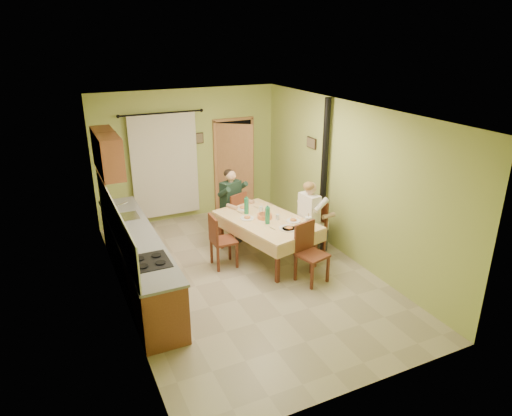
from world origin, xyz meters
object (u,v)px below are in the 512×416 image
chair_left (223,251)px  man_far (232,197)px  dining_table (266,238)px  chair_near (311,265)px  chair_far (233,224)px  stove_flue (323,192)px  chair_right (310,239)px  man_right (311,210)px

chair_left → man_far: size_ratio=0.70×
dining_table → chair_near: 1.12m
chair_far → chair_near: size_ratio=0.98×
chair_left → stove_flue: bearing=94.5°
chair_far → chair_right: 1.62m
dining_table → man_right: man_right is taller
chair_right → chair_left: chair_right is taller
man_far → man_right: same height
man_right → stove_flue: stove_flue is taller
chair_near → stove_flue: stove_flue is taller
dining_table → man_far: bearing=89.4°
chair_far → stove_flue: bearing=-52.1°
chair_left → stove_flue: (2.11, 0.13, 0.73)m
dining_table → man_right: 0.95m
chair_left → man_far: (0.60, 1.02, 0.59)m
chair_far → chair_right: (1.03, -1.24, 0.00)m
chair_far → chair_near: chair_near is taller
stove_flue → man_right: bearing=-143.5°
chair_near → chair_left: bearing=-59.1°
dining_table → man_right: bearing=-27.8°
chair_near → chair_right: chair_right is taller
chair_near → stove_flue: (0.99, 1.24, 0.73)m
chair_far → chair_near: 2.18m
man_far → stove_flue: stove_flue is taller
chair_far → man_far: (-0.01, 0.01, 0.59)m
chair_far → chair_left: (-0.60, -1.01, -0.00)m
dining_table → stove_flue: bearing=-5.9°
chair_near → chair_left: (-1.12, 1.11, -0.00)m
chair_right → stove_flue: (0.48, 0.37, 0.73)m
chair_left → man_far: bearing=150.7°
chair_far → man_right: 1.71m
man_right → stove_flue: (0.50, 0.37, 0.15)m
man_right → chair_near: bearing=143.1°
chair_far → chair_near: bearing=-98.2°
chair_right → man_far: 1.73m
chair_far → man_far: man_far is taller
chair_far → chair_left: 1.17m
chair_left → man_right: bearing=82.6°
man_right → stove_flue: bearing=-60.7°
chair_far → man_far: bearing=90.0°
dining_table → stove_flue: 1.45m
stove_flue → chair_right: bearing=-142.7°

